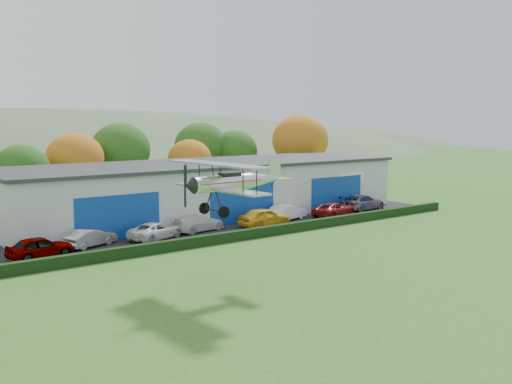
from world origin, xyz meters
TOP-DOWN VIEW (x-y plane):
  - ground at (0.00, 0.00)m, footprint 300.00×300.00m
  - apron at (3.00, 21.00)m, footprint 48.00×9.00m
  - hedge at (3.00, 16.20)m, footprint 46.00×0.60m
  - hangar at (5.00, 27.98)m, footprint 40.60×12.60m
  - tree_belt at (0.85, 40.62)m, footprint 75.70×13.22m
  - car_0 at (-13.75, 19.61)m, footprint 4.58×2.30m
  - car_1 at (-9.69, 20.91)m, footprint 4.33×2.78m
  - car_2 at (-4.59, 20.41)m, footprint 5.34×3.92m
  - car_3 at (-0.24, 21.15)m, footprint 5.18×2.83m
  - car_4 at (5.65, 19.56)m, footprint 4.87×2.00m
  - car_5 at (9.20, 20.76)m, footprint 4.87×2.74m
  - car_6 at (14.22, 19.51)m, footprint 5.26×3.13m
  - car_7 at (19.56, 20.66)m, footprint 5.60×2.64m
  - biplane at (-6.92, 6.39)m, footprint 6.77×7.75m

SIDE VIEW (x-z plane):
  - ground at x=0.00m, z-range 0.00..0.00m
  - apron at x=3.00m, z-range 0.00..0.05m
  - hedge at x=3.00m, z-range 0.00..0.80m
  - car_1 at x=-9.69m, z-range 0.05..1.40m
  - car_2 at x=-4.59m, z-range 0.05..1.40m
  - car_6 at x=14.22m, z-range 0.05..1.42m
  - car_3 at x=-0.24m, z-range 0.05..1.47m
  - car_0 at x=-13.75m, z-range 0.05..1.55m
  - car_5 at x=9.20m, z-range 0.05..1.57m
  - car_7 at x=19.56m, z-range 0.05..1.63m
  - car_4 at x=5.65m, z-range 0.05..1.70m
  - hangar at x=5.00m, z-range 0.01..5.31m
  - tree_belt at x=0.85m, z-range 0.55..10.67m
  - biplane at x=-6.92m, z-range 4.62..7.52m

